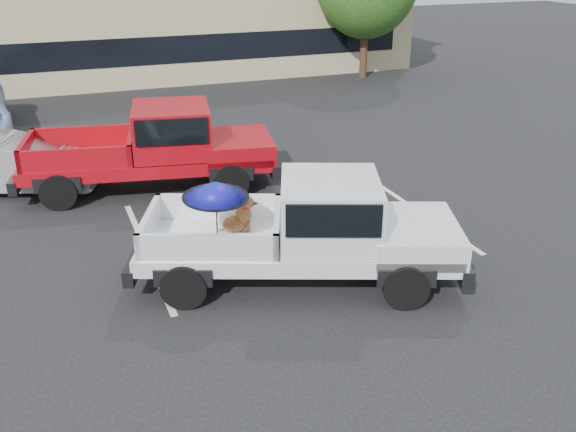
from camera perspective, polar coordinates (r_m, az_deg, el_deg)
name	(u,v)px	position (r m, az deg, el deg)	size (l,w,h in m)	color
ground	(331,271)	(11.78, 3.84, -4.86)	(90.00, 90.00, 0.00)	black
stripe_left	(147,252)	(12.73, -12.43, -3.12)	(0.12, 5.00, 0.01)	silver
stripe_right	(414,208)	(14.71, 11.16, 0.67)	(0.12, 5.00, 0.01)	silver
silver_pickup	(316,226)	(11.00, 2.50, -0.87)	(6.01, 3.93, 2.06)	black
red_pickup	(165,144)	(15.65, -10.88, 6.32)	(6.38, 3.23, 2.01)	black
silver_sedan	(12,164)	(16.61, -23.36, 4.25)	(1.42, 4.06, 1.34)	#9D9FA4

